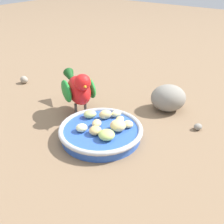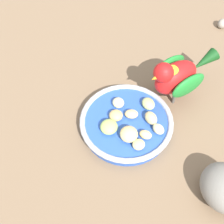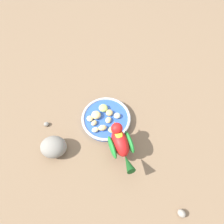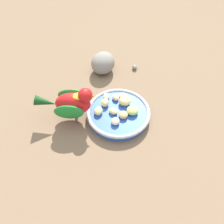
# 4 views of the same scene
# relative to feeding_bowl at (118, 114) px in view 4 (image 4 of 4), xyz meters

# --- Properties ---
(ground_plane) EXTENTS (4.00, 4.00, 0.00)m
(ground_plane) POSITION_rel_feeding_bowl_xyz_m (0.02, 0.02, -0.02)
(ground_plane) COLOR #7A6047
(feeding_bowl) EXTENTS (0.19, 0.19, 0.03)m
(feeding_bowl) POSITION_rel_feeding_bowl_xyz_m (0.00, 0.00, 0.00)
(feeding_bowl) COLOR #2D56B7
(feeding_bowl) RESTS_ON ground_plane
(apple_piece_0) EXTENTS (0.04, 0.04, 0.02)m
(apple_piece_0) POSITION_rel_feeding_bowl_xyz_m (-0.02, -0.05, 0.02)
(apple_piece_0) COLOR #C6D17A
(apple_piece_0) RESTS_ON feeding_bowl
(apple_piece_1) EXTENTS (0.04, 0.04, 0.02)m
(apple_piece_1) POSITION_rel_feeding_bowl_xyz_m (0.03, -0.03, 0.02)
(apple_piece_1) COLOR beige
(apple_piece_1) RESTS_ON feeding_bowl
(apple_piece_2) EXTENTS (0.04, 0.04, 0.02)m
(apple_piece_2) POSITION_rel_feeding_bowl_xyz_m (-0.04, -0.02, 0.02)
(apple_piece_2) COLOR #E5C67F
(apple_piece_2) RESTS_ON feeding_bowl
(apple_piece_3) EXTENTS (0.03, 0.03, 0.02)m
(apple_piece_3) POSITION_rel_feeding_bowl_xyz_m (-0.00, -0.02, 0.02)
(apple_piece_3) COLOR #E5C67F
(apple_piece_3) RESTS_ON feeding_bowl
(apple_piece_4) EXTENTS (0.04, 0.04, 0.02)m
(apple_piece_4) POSITION_rel_feeding_bowl_xyz_m (-0.02, 0.03, 0.02)
(apple_piece_4) COLOR #E5C67F
(apple_piece_4) RESTS_ON feeding_bowl
(apple_piece_5) EXTENTS (0.03, 0.03, 0.01)m
(apple_piece_5) POSITION_rel_feeding_bowl_xyz_m (-0.05, 0.04, 0.01)
(apple_piece_5) COLOR #E5C67F
(apple_piece_5) RESTS_ON feeding_bowl
(apple_piece_6) EXTENTS (0.03, 0.03, 0.02)m
(apple_piece_6) POSITION_rel_feeding_bowl_xyz_m (0.02, 0.00, 0.02)
(apple_piece_6) COLOR tan
(apple_piece_6) RESTS_ON feeding_bowl
(apple_piece_7) EXTENTS (0.03, 0.02, 0.02)m
(apple_piece_7) POSITION_rel_feeding_bowl_xyz_m (-0.05, 0.02, 0.02)
(apple_piece_7) COLOR #E5C67F
(apple_piece_7) RESTS_ON feeding_bowl
(apple_piece_8) EXTENTS (0.03, 0.03, 0.02)m
(apple_piece_8) POSITION_rel_feeding_bowl_xyz_m (-0.07, -0.01, 0.02)
(apple_piece_8) COLOR beige
(apple_piece_8) RESTS_ON feeding_bowl
(apple_piece_9) EXTENTS (0.04, 0.04, 0.02)m
(apple_piece_9) POSITION_rel_feeding_bowl_xyz_m (0.02, 0.03, 0.02)
(apple_piece_9) COLOR #B2CC66
(apple_piece_9) RESTS_ON feeding_bowl
(parrot) EXTENTS (0.12, 0.16, 0.12)m
(parrot) POSITION_rel_feeding_bowl_xyz_m (-0.06, -0.12, 0.06)
(parrot) COLOR #59544C
(parrot) RESTS_ON ground_plane
(rock_large) EXTENTS (0.12, 0.12, 0.07)m
(rock_large) POSITION_rel_feeding_bowl_xyz_m (-0.21, 0.06, 0.02)
(rock_large) COLOR gray
(rock_large) RESTS_ON ground_plane
(pebble_1) EXTENTS (0.03, 0.03, 0.02)m
(pebble_1) POSITION_rel_feeding_bowl_xyz_m (-0.17, 0.16, -0.01)
(pebble_1) COLOR gray
(pebble_1) RESTS_ON ground_plane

